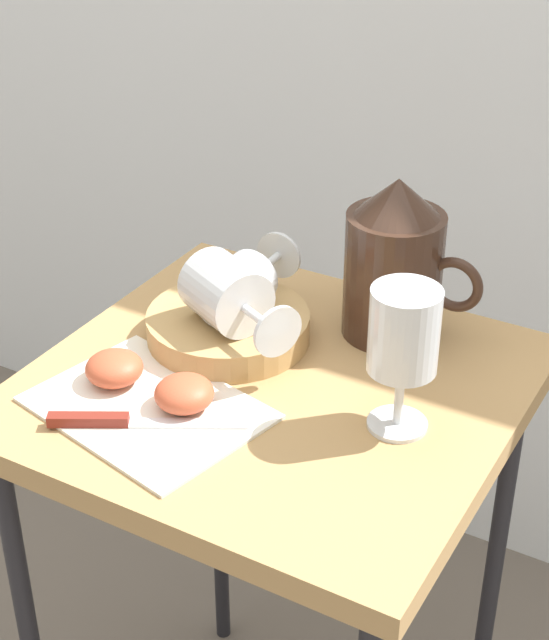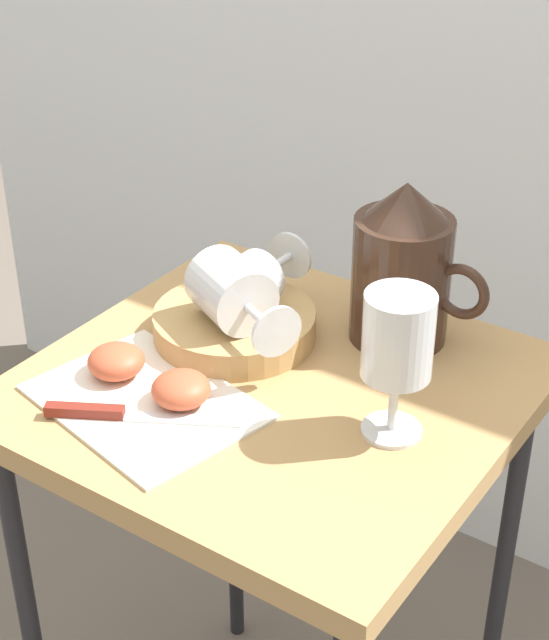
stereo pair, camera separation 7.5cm
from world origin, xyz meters
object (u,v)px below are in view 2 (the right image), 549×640
at_px(wine_glass_tipped_far, 245,286).
at_px(pitcher, 402,277).
at_px(knife, 114,413).
at_px(wine_glass_tipped_near, 233,292).
at_px(wine_glass_upright, 398,344).
at_px(basket_tray, 234,325).
at_px(table, 275,435).
at_px(apple_half_left, 116,361).
at_px(apple_half_right, 181,389).

bearing_deg(wine_glass_tipped_far, pitcher, 34.40).
bearing_deg(wine_glass_tipped_far, knife, -94.49).
xyz_separation_m(pitcher, wine_glass_tipped_near, (-0.15, -0.13, -0.01)).
bearing_deg(pitcher, wine_glass_tipped_far, -145.60).
bearing_deg(wine_glass_tipped_near, wine_glass_tipped_far, 97.06).
bearing_deg(wine_glass_tipped_near, wine_glass_upright, -9.78).
relative_size(pitcher, knife, 1.05).
bearing_deg(basket_tray, wine_glass_upright, -13.57).
bearing_deg(table, basket_tray, 151.20).
height_order(pitcher, wine_glass_upright, pitcher).
bearing_deg(wine_glass_tipped_far, table, -35.97).
bearing_deg(wine_glass_tipped_near, table, -21.73).
bearing_deg(knife, table, 57.43).
distance_m(basket_tray, wine_glass_upright, 0.27).
height_order(pitcher, wine_glass_tipped_near, pitcher).
height_order(pitcher, apple_half_left, pitcher).
distance_m(pitcher, wine_glass_upright, 0.19).
xyz_separation_m(pitcher, apple_half_left, (-0.22, -0.26, -0.06)).
bearing_deg(wine_glass_tipped_near, knife, -96.23).
xyz_separation_m(pitcher, wine_glass_tipped_far, (-0.15, -0.10, -0.01)).
bearing_deg(basket_tray, wine_glass_tipped_near, -55.62).
relative_size(basket_tray, wine_glass_tipped_near, 1.18).
xyz_separation_m(basket_tray, wine_glass_tipped_near, (0.01, -0.02, 0.06)).
height_order(basket_tray, pitcher, pitcher).
height_order(wine_glass_tipped_far, apple_half_right, wine_glass_tipped_far).
bearing_deg(apple_half_right, pitcher, 64.24).
height_order(basket_tray, apple_half_right, apple_half_right).
height_order(table, wine_glass_tipped_far, wine_glass_tipped_far).
distance_m(table, basket_tray, 0.14).
bearing_deg(apple_half_left, wine_glass_upright, 15.53).
xyz_separation_m(pitcher, apple_half_right, (-0.12, -0.26, -0.06)).
relative_size(wine_glass_tipped_far, apple_half_right, 2.22).
height_order(basket_tray, knife, basket_tray).
relative_size(basket_tray, pitcher, 0.98).
xyz_separation_m(wine_glass_upright, apple_half_right, (-0.21, -0.09, -0.09)).
distance_m(table, knife, 0.20).
xyz_separation_m(pitcher, knife, (-0.17, -0.32, -0.07)).
bearing_deg(basket_tray, pitcher, 35.05).
relative_size(basket_tray, apple_half_right, 3.02).
height_order(table, apple_half_right, apple_half_right).
distance_m(wine_glass_tipped_near, apple_half_left, 0.15).
height_order(basket_tray, wine_glass_tipped_near, wine_glass_tipped_near).
distance_m(wine_glass_tipped_near, wine_glass_tipped_far, 0.03).
relative_size(pitcher, apple_half_right, 3.10).
xyz_separation_m(apple_half_left, knife, (0.05, -0.06, -0.01)).
bearing_deg(knife, apple_half_right, 54.61).
bearing_deg(basket_tray, apple_half_right, -76.22).
height_order(wine_glass_upright, wine_glass_tipped_near, wine_glass_upright).
bearing_deg(pitcher, basket_tray, -144.95).
xyz_separation_m(basket_tray, apple_half_left, (-0.06, -0.14, 0.00)).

